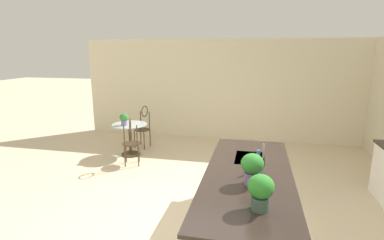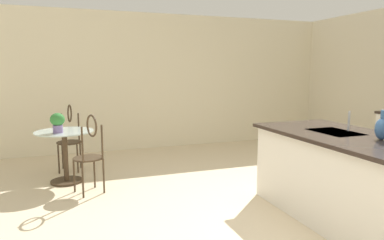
{
  "view_description": "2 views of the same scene",
  "coord_description": "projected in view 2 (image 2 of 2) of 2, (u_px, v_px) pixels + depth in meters",
  "views": [
    {
      "loc": [
        3.77,
        0.9,
        2.38
      ],
      "look_at": [
        -1.04,
        -0.15,
        1.24
      ],
      "focal_mm": 27.79,
      "sensor_mm": 36.0,
      "label": 1
    },
    {
      "loc": [
        2.76,
        -1.89,
        1.58
      ],
      "look_at": [
        -1.04,
        -0.52,
        1.01
      ],
      "focal_mm": 32.92,
      "sensor_mm": 36.0,
      "label": 2
    }
  ],
  "objects": [
    {
      "name": "wall_left_window",
      "position": [
        162.0,
        82.0,
        7.2
      ],
      "size": [
        0.12,
        7.8,
        2.7
      ],
      "primitive_type": "cube",
      "color": "beige",
      "rests_on": "ground"
    },
    {
      "name": "ground_plane",
      "position": [
        278.0,
        234.0,
        3.42
      ],
      "size": [
        40.0,
        40.0,
        0.0
      ],
      "primitive_type": "plane",
      "color": "beige"
    },
    {
      "name": "potted_plant_on_table",
      "position": [
        58.0,
        122.0,
        4.76
      ],
      "size": [
        0.19,
        0.19,
        0.27
      ],
      "color": "#7A669E",
      "rests_on": "bistro_table"
    },
    {
      "name": "kitchen_island",
      "position": [
        374.0,
        188.0,
        3.37
      ],
      "size": [
        2.8,
        1.06,
        0.92
      ],
      "color": "white",
      "rests_on": "ground"
    },
    {
      "name": "chair_near_window",
      "position": [
        70.0,
        135.0,
        5.56
      ],
      "size": [
        0.51,
        0.45,
        1.04
      ],
      "color": "#3D2D1E",
      "rests_on": "ground"
    },
    {
      "name": "vase_on_counter",
      "position": [
        382.0,
        128.0,
        3.37
      ],
      "size": [
        0.13,
        0.13,
        0.29
      ],
      "color": "#386099",
      "rests_on": "kitchen_island"
    },
    {
      "name": "chair_by_island",
      "position": [
        90.0,
        150.0,
        4.47
      ],
      "size": [
        0.52,
        0.49,
        1.04
      ],
      "color": "#3D2D1E",
      "rests_on": "ground"
    },
    {
      "name": "bistro_table",
      "position": [
        65.0,
        152.0,
        4.95
      ],
      "size": [
        0.8,
        0.8,
        0.74
      ],
      "color": "#3D2D1E",
      "rests_on": "ground"
    },
    {
      "name": "sink_faucet",
      "position": [
        349.0,
        121.0,
        3.86
      ],
      "size": [
        0.02,
        0.02,
        0.22
      ],
      "primitive_type": "cylinder",
      "color": "#B2B5BA",
      "rests_on": "kitchen_island"
    }
  ]
}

